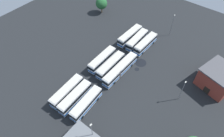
# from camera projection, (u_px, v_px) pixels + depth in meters

# --- Properties ---
(ground_plane) EXTENTS (110.16, 110.16, 0.00)m
(ground_plane) POSITION_uv_depth(u_px,v_px,m) (111.00, 69.00, 65.19)
(ground_plane) COLOR black
(bus_row0_slot0) EXTENTS (11.19, 3.37, 3.52)m
(bus_row0_slot0) POSITION_uv_depth(u_px,v_px,m) (86.00, 103.00, 54.32)
(bus_row0_slot0) COLOR silver
(bus_row0_slot0) RESTS_ON ground_plane
(bus_row0_slot1) EXTENTS (11.52, 3.16, 3.52)m
(bus_row0_slot1) POSITION_uv_depth(u_px,v_px,m) (75.00, 97.00, 55.64)
(bus_row0_slot1) COLOR silver
(bus_row0_slot1) RESTS_ON ground_plane
(bus_row0_slot2) EXTENTS (11.68, 3.31, 3.52)m
(bus_row0_slot2) POSITION_uv_depth(u_px,v_px,m) (67.00, 91.00, 56.97)
(bus_row0_slot2) COLOR silver
(bus_row0_slot2) RESTS_ON ground_plane
(bus_row1_slot0) EXTENTS (14.89, 2.63, 3.52)m
(bus_row1_slot0) POSITION_uv_depth(u_px,v_px,m) (120.00, 69.00, 62.46)
(bus_row1_slot0) COLOR silver
(bus_row1_slot0) RESTS_ON ground_plane
(bus_row1_slot1) EXTENTS (11.75, 2.71, 3.52)m
(bus_row1_slot1) POSITION_uv_depth(u_px,v_px,m) (110.00, 65.00, 63.62)
(bus_row1_slot1) COLOR silver
(bus_row1_slot1) RESTS_ON ground_plane
(bus_row1_slot2) EXTENTS (11.63, 2.82, 3.52)m
(bus_row1_slot2) POSITION_uv_depth(u_px,v_px,m) (102.00, 60.00, 65.34)
(bus_row1_slot2) COLOR silver
(bus_row1_slot2) RESTS_ON ground_plane
(bus_row2_slot0) EXTENTS (11.24, 2.75, 3.52)m
(bus_row2_slot0) POSITION_uv_depth(u_px,v_px,m) (146.00, 44.00, 70.52)
(bus_row2_slot0) COLOR silver
(bus_row2_slot0) RESTS_ON ground_plane
(bus_row2_slot1) EXTENTS (11.15, 2.96, 3.52)m
(bus_row2_slot1) POSITION_uv_depth(u_px,v_px,m) (137.00, 40.00, 71.86)
(bus_row2_slot1) COLOR silver
(bus_row2_slot1) RESTS_ON ground_plane
(bus_row2_slot2) EXTENTS (11.88, 2.78, 3.52)m
(bus_row2_slot2) POSITION_uv_depth(u_px,v_px,m) (130.00, 36.00, 73.48)
(bus_row2_slot2) COLOR silver
(bus_row2_slot2) RESTS_ON ground_plane
(depot_building) EXTENTS (11.64, 11.62, 6.44)m
(depot_building) POSITION_uv_depth(u_px,v_px,m) (218.00, 78.00, 58.31)
(depot_building) COLOR maroon
(depot_building) RESTS_ON ground_plane
(lamp_post_far_corner) EXTENTS (0.56, 0.28, 8.82)m
(lamp_post_far_corner) POSITION_uv_depth(u_px,v_px,m) (172.00, 24.00, 73.07)
(lamp_post_far_corner) COLOR slate
(lamp_post_far_corner) RESTS_ON ground_plane
(lamp_post_mid_lot) EXTENTS (0.56, 0.28, 9.38)m
(lamp_post_mid_lot) POSITION_uv_depth(u_px,v_px,m) (92.00, 133.00, 45.34)
(lamp_post_mid_lot) COLOR slate
(lamp_post_mid_lot) RESTS_ON ground_plane
(lamp_post_by_building) EXTENTS (0.56, 0.28, 7.95)m
(lamp_post_by_building) POSITION_uv_depth(u_px,v_px,m) (182.00, 90.00, 54.17)
(lamp_post_by_building) COLOR slate
(lamp_post_by_building) RESTS_ON ground_plane
(tree_south_edge) EXTENTS (4.85, 4.85, 6.70)m
(tree_south_edge) POSITION_uv_depth(u_px,v_px,m) (101.00, 3.00, 83.74)
(tree_south_edge) COLOR brown
(tree_south_edge) RESTS_ON ground_plane
(puddle_near_shelter) EXTENTS (3.90, 3.90, 0.01)m
(puddle_near_shelter) POSITION_uv_depth(u_px,v_px,m) (141.00, 63.00, 66.94)
(puddle_near_shelter) COLOR black
(puddle_near_shelter) RESTS_ON ground_plane
(puddle_front_lane) EXTENTS (2.03, 2.03, 0.01)m
(puddle_front_lane) POSITION_uv_depth(u_px,v_px,m) (120.00, 52.00, 70.32)
(puddle_front_lane) COLOR black
(puddle_front_lane) RESTS_ON ground_plane
(puddle_centre_drain) EXTENTS (1.54, 1.54, 0.01)m
(puddle_centre_drain) POSITION_uv_depth(u_px,v_px,m) (91.00, 63.00, 66.91)
(puddle_centre_drain) COLOR black
(puddle_centre_drain) RESTS_ON ground_plane
(puddle_back_corner) EXTENTS (1.55, 1.55, 0.01)m
(puddle_back_corner) POSITION_uv_depth(u_px,v_px,m) (137.00, 69.00, 65.00)
(puddle_back_corner) COLOR black
(puddle_back_corner) RESTS_ON ground_plane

